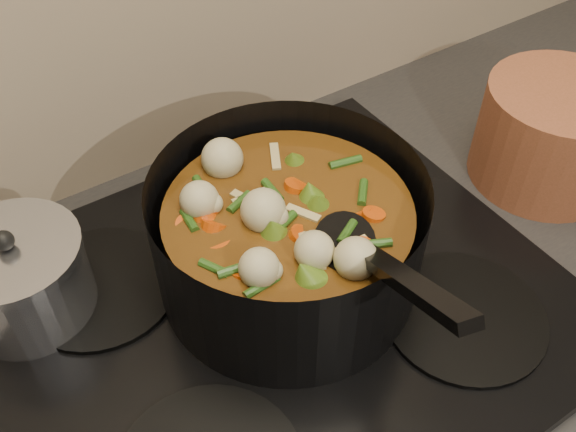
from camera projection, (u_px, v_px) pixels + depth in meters
stovetop at (279, 307)px, 0.73m from camera, size 0.62×0.54×0.03m
stockpot at (288, 238)px, 0.70m from camera, size 0.38×0.45×0.22m
saucepan at (21, 278)px, 0.68m from camera, size 0.15×0.15×0.12m
terracotta_crock at (552, 135)px, 0.86m from camera, size 0.25×0.25×0.14m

